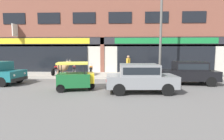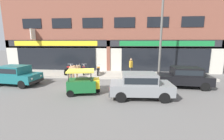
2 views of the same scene
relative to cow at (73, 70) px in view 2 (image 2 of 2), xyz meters
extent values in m
plane|color=#605E5B|center=(2.34, -1.06, -1.01)|extent=(90.00, 90.00, 0.00)
cube|color=#A8A093|center=(2.34, 2.67, -0.92)|extent=(19.00, 3.06, 0.18)
cube|color=brown|center=(2.34, 4.47, 4.53)|extent=(23.00, 0.55, 5.96)
cube|color=beige|center=(2.34, 4.47, 0.69)|extent=(23.00, 0.55, 3.40)
cube|color=#28282D|center=(2.34, 4.16, 2.04)|extent=(22.08, 0.08, 0.64)
cube|color=black|center=(-3.41, 4.15, 0.34)|extent=(8.74, 0.10, 2.40)
cube|color=yellow|center=(-3.41, 4.13, 2.04)|extent=(9.20, 0.05, 0.52)
cube|color=brown|center=(2.34, 4.18, 0.69)|extent=(0.36, 0.12, 3.40)
cube|color=black|center=(8.09, 4.15, 0.34)|extent=(8.74, 0.10, 2.40)
cube|color=#197A38|center=(8.09, 4.13, 2.04)|extent=(9.20, 0.05, 0.52)
cube|color=black|center=(-5.81, 4.17, 4.10)|extent=(2.09, 0.06, 1.00)
cube|color=black|center=(-2.55, 4.17, 4.10)|extent=(2.09, 0.06, 1.00)
cube|color=black|center=(0.71, 4.17, 4.10)|extent=(2.09, 0.06, 1.00)
cube|color=black|center=(3.96, 4.17, 4.10)|extent=(2.09, 0.06, 1.00)
cube|color=black|center=(7.22, 4.17, 4.10)|extent=(2.09, 0.06, 1.00)
cube|color=black|center=(10.48, 4.17, 4.10)|extent=(2.09, 0.06, 1.00)
cube|color=silver|center=(-5.55, 3.75, 2.99)|extent=(0.08, 0.80, 1.10)
ellipsoid|color=#936B47|center=(-0.07, 0.08, 0.01)|extent=(1.31, 1.40, 0.60)
sphere|color=#936B47|center=(0.12, -0.14, 0.24)|extent=(0.32, 0.32, 0.32)
cylinder|color=#936B47|center=(0.33, -0.16, -0.65)|extent=(0.12, 0.12, 0.72)
cylinder|color=#936B47|center=(0.11, -0.35, -0.65)|extent=(0.12, 0.12, 0.72)
cylinder|color=#936B47|center=(-0.24, 0.50, -0.65)|extent=(0.12, 0.12, 0.72)
cylinder|color=#936B47|center=(-0.46, 0.31, -0.65)|extent=(0.12, 0.12, 0.72)
cylinder|color=#936B47|center=(0.47, -0.54, 0.16)|extent=(0.49, 0.51, 0.43)
cube|color=#936B47|center=(0.64, -0.74, 0.33)|extent=(0.40, 0.42, 0.26)
cube|color=brown|center=(0.76, -0.87, 0.29)|extent=(0.21, 0.21, 0.14)
cone|color=beige|center=(0.69, -0.64, 0.51)|extent=(0.12, 0.12, 0.19)
cone|color=beige|center=(0.54, -0.77, 0.51)|extent=(0.12, 0.12, 0.19)
cube|color=#936B47|center=(0.71, -0.57, 0.39)|extent=(0.13, 0.12, 0.10)
cube|color=#936B47|center=(0.47, -0.78, 0.39)|extent=(0.13, 0.12, 0.10)
cylinder|color=#936B47|center=(-0.55, 0.63, -0.21)|extent=(0.14, 0.15, 0.60)
cylinder|color=black|center=(6.16, -2.22, -0.71)|extent=(0.61, 0.21, 0.60)
cylinder|color=black|center=(6.23, -3.66, -0.71)|extent=(0.61, 0.21, 0.60)
cylinder|color=black|center=(3.86, -2.34, -0.71)|extent=(0.61, 0.21, 0.60)
cylinder|color=black|center=(3.94, -3.78, -0.71)|extent=(0.61, 0.21, 0.60)
cube|color=gray|center=(5.05, -3.00, -0.41)|extent=(3.58, 1.78, 0.60)
cube|color=gray|center=(4.95, -3.00, 0.17)|extent=(1.97, 1.53, 0.56)
cube|color=black|center=(4.95, -3.00, 0.17)|extent=(1.82, 1.55, 0.35)
cube|color=black|center=(6.78, -2.91, -0.63)|extent=(0.20, 1.52, 0.20)
cube|color=black|center=(3.32, -3.09, -0.63)|extent=(0.20, 1.52, 0.20)
sphere|color=silver|center=(6.78, -2.43, -0.33)|extent=(0.14, 0.14, 0.14)
sphere|color=silver|center=(6.83, -3.39, -0.33)|extent=(0.14, 0.14, 0.14)
cube|color=red|center=(3.27, -2.59, -0.31)|extent=(0.04, 0.16, 0.14)
cube|color=red|center=(3.32, -3.58, -0.31)|extent=(0.04, 0.16, 0.14)
cylinder|color=black|center=(-2.83, -0.60, -0.71)|extent=(0.62, 0.25, 0.60)
cylinder|color=black|center=(-2.99, -2.03, -0.71)|extent=(0.62, 0.25, 0.60)
cylinder|color=black|center=(-5.12, -0.35, -0.71)|extent=(0.62, 0.25, 0.60)
cube|color=#196066|center=(-4.05, -1.19, -0.41)|extent=(3.66, 1.98, 0.60)
cube|color=#196066|center=(-4.15, -1.18, 0.17)|extent=(2.05, 1.64, 0.56)
cube|color=black|center=(-4.15, -1.18, 0.17)|extent=(1.90, 1.64, 0.35)
cube|color=black|center=(-2.33, -1.38, -0.63)|extent=(0.29, 1.52, 0.20)
sphere|color=silver|center=(-2.25, -0.91, -0.33)|extent=(0.14, 0.14, 0.14)
sphere|color=silver|center=(-2.36, -1.86, -0.33)|extent=(0.14, 0.14, 0.14)
cube|color=red|center=(-5.74, -0.50, -0.31)|extent=(0.05, 0.16, 0.14)
cylinder|color=black|center=(7.11, -1.22, -0.71)|extent=(0.61, 0.22, 0.60)
cylinder|color=black|center=(7.21, 0.21, -0.71)|extent=(0.61, 0.22, 0.60)
cylinder|color=black|center=(9.41, -1.37, -0.71)|extent=(0.61, 0.22, 0.60)
cylinder|color=black|center=(9.50, 0.06, -0.71)|extent=(0.61, 0.22, 0.60)
cube|color=black|center=(8.31, -0.58, -0.41)|extent=(3.60, 1.82, 0.60)
cube|color=black|center=(8.41, -0.59, 0.17)|extent=(1.99, 1.56, 0.56)
cube|color=black|center=(8.41, -0.59, 0.17)|extent=(1.84, 1.57, 0.35)
cube|color=black|center=(6.58, -0.47, -0.63)|extent=(0.22, 1.52, 0.20)
cube|color=black|center=(10.04, -0.69, -0.63)|extent=(0.22, 1.52, 0.20)
sphere|color=silver|center=(6.52, -0.95, -0.33)|extent=(0.14, 0.14, 0.14)
sphere|color=silver|center=(6.58, 0.01, -0.33)|extent=(0.14, 0.14, 0.14)
cube|color=red|center=(10.03, -1.19, -0.31)|extent=(0.04, 0.16, 0.14)
cube|color=red|center=(10.09, -0.20, -0.31)|extent=(0.04, 0.16, 0.14)
cylinder|color=black|center=(2.36, -2.47, -0.79)|extent=(0.46, 0.20, 0.44)
cylinder|color=black|center=(0.74, -2.27, -0.79)|extent=(0.46, 0.20, 0.44)
cylinder|color=black|center=(0.94, -3.29, -0.79)|extent=(0.46, 0.20, 0.44)
cube|color=#19602D|center=(1.48, -2.65, -0.44)|extent=(1.91, 1.48, 0.70)
cube|color=yellow|center=(2.36, -2.47, -0.34)|extent=(0.53, 0.92, 0.52)
cylinder|color=black|center=(1.94, -2.05, 0.19)|extent=(0.04, 0.04, 0.55)
cylinder|color=black|center=(2.14, -3.02, 0.19)|extent=(0.04, 0.04, 0.55)
cylinder|color=black|center=(0.68, -2.31, 0.19)|extent=(0.04, 0.04, 0.55)
cylinder|color=black|center=(0.88, -3.27, 0.19)|extent=(0.04, 0.04, 0.55)
cube|color=#DBCC42|center=(1.43, -2.66, 0.46)|extent=(1.80, 1.40, 0.10)
cube|color=black|center=(2.04, -2.54, 0.18)|extent=(0.21, 0.92, 0.50)
cylinder|color=black|center=(-1.31, 2.84, -0.55)|extent=(0.11, 0.56, 0.56)
cylinder|color=black|center=(-1.33, 1.59, -0.55)|extent=(0.11, 0.56, 0.56)
cube|color=#B2B5BA|center=(-1.32, 2.20, -0.51)|extent=(0.20, 0.32, 0.24)
cube|color=red|center=(-1.32, 2.36, -0.25)|extent=(0.25, 0.40, 0.24)
cube|color=black|center=(-1.33, 1.96, -0.27)|extent=(0.23, 0.52, 0.12)
cylinder|color=#B2B5BA|center=(-1.31, 2.78, -0.25)|extent=(0.04, 0.27, 0.59)
cylinder|color=#B2B5BA|center=(-1.31, 2.82, 0.03)|extent=(0.52, 0.04, 0.03)
sphere|color=silver|center=(-1.31, 2.88, -0.09)|extent=(0.12, 0.12, 0.12)
cylinder|color=#B2B5BA|center=(-1.44, 1.84, -0.59)|extent=(0.07, 0.48, 0.06)
cylinder|color=black|center=(0.00, 3.00, -0.55)|extent=(0.23, 0.57, 0.56)
cylinder|color=black|center=(0.30, 1.79, -0.55)|extent=(0.23, 0.57, 0.56)
cube|color=#B2B5BA|center=(0.16, 2.37, -0.51)|extent=(0.27, 0.36, 0.24)
cube|color=maroon|center=(0.12, 2.53, -0.25)|extent=(0.33, 0.45, 0.24)
cube|color=black|center=(0.21, 2.14, -0.27)|extent=(0.34, 0.56, 0.12)
cylinder|color=#B2B5BA|center=(0.02, 2.94, -0.25)|extent=(0.10, 0.27, 0.59)
cylinder|color=#B2B5BA|center=(0.01, 2.98, 0.03)|extent=(0.51, 0.15, 0.03)
sphere|color=silver|center=(-0.01, 3.04, -0.09)|extent=(0.12, 0.12, 0.12)
cylinder|color=#B2B5BA|center=(0.13, 2.00, -0.59)|extent=(0.17, 0.48, 0.06)
cylinder|color=black|center=(1.53, 2.89, -0.55)|extent=(0.15, 0.57, 0.56)
cylinder|color=black|center=(1.65, 1.64, -0.55)|extent=(0.15, 0.57, 0.56)
cube|color=#B2B5BA|center=(1.60, 2.25, -0.51)|extent=(0.23, 0.34, 0.24)
cube|color=orange|center=(1.58, 2.41, -0.25)|extent=(0.28, 0.42, 0.24)
cube|color=black|center=(1.62, 2.01, -0.27)|extent=(0.27, 0.54, 0.12)
cylinder|color=#B2B5BA|center=(1.54, 2.83, -0.25)|extent=(0.07, 0.27, 0.59)
cylinder|color=#B2B5BA|center=(1.54, 2.87, 0.03)|extent=(0.52, 0.08, 0.03)
sphere|color=silver|center=(1.53, 2.93, -0.09)|extent=(0.12, 0.12, 0.12)
cylinder|color=#B2B5BA|center=(1.52, 1.88, -0.59)|extent=(0.11, 0.48, 0.06)
cylinder|color=#2D2D33|center=(4.60, 1.69, -0.42)|extent=(0.11, 0.11, 0.82)
cylinder|color=#2D2D33|center=(4.64, 1.86, -0.42)|extent=(0.11, 0.11, 0.82)
cylinder|color=gold|center=(4.62, 1.77, 0.27)|extent=(0.32, 0.32, 0.56)
cylinder|color=gold|center=(4.57, 1.57, 0.25)|extent=(0.08, 0.08, 0.56)
cylinder|color=gold|center=(4.67, 1.98, 0.25)|extent=(0.08, 0.08, 0.56)
sphere|color=tan|center=(4.62, 1.77, 0.67)|extent=(0.20, 0.20, 0.20)
cylinder|color=#595651|center=(7.00, 1.44, 2.31)|extent=(0.18, 0.18, 6.27)
camera|label=1|loc=(3.97, -11.92, 1.12)|focal=28.00mm
camera|label=2|loc=(4.18, -11.42, 2.22)|focal=24.00mm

